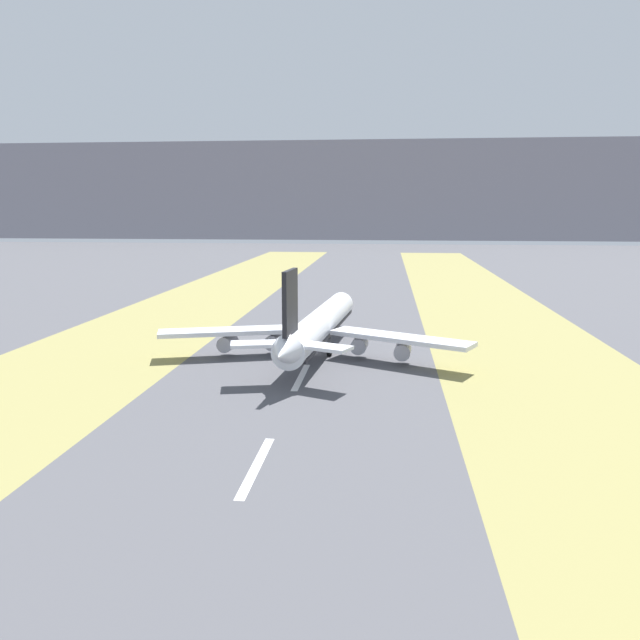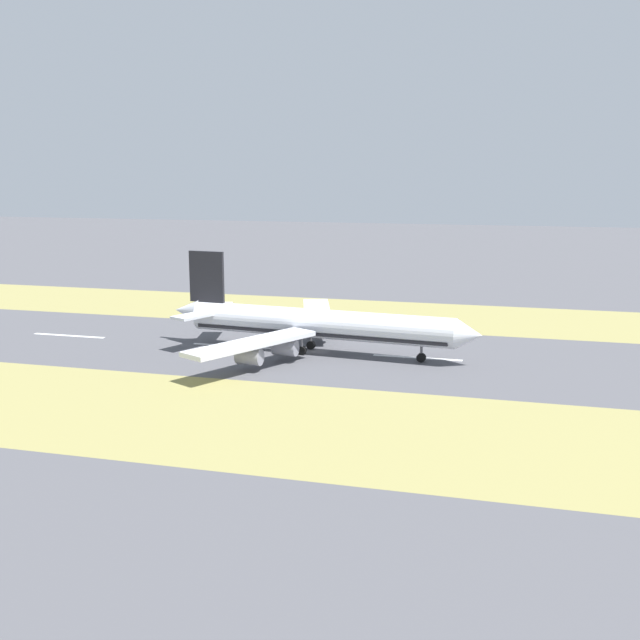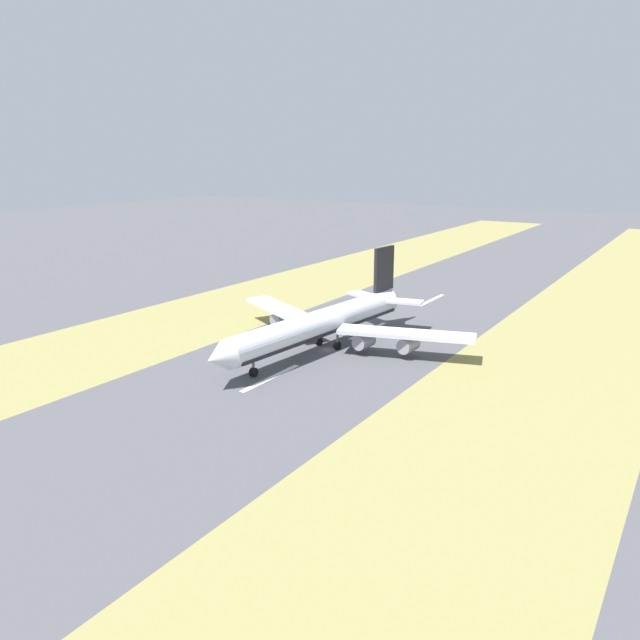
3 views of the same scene
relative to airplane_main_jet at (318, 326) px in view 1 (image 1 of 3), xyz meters
The scene contains 8 objects.
ground_plane 6.16m from the airplane_main_jet, 160.23° to the left, with size 800.00×800.00×0.00m, color #4C4C51.
grass_median_west 46.60m from the airplane_main_jet, behind, with size 40.00×600.00×0.01m, color olive.
grass_median_east 44.21m from the airplane_main_jet, ahead, with size 40.00×600.00×0.01m, color olive.
centreline_dash_near 58.43m from the airplane_main_jet, 91.19° to the right, with size 1.20×18.00×0.01m, color silver.
centreline_dash_mid 19.11m from the airplane_main_jet, 93.80° to the right, with size 1.20×18.00×0.01m, color silver.
centreline_dash_far 22.74m from the airplane_main_jet, 93.15° to the left, with size 1.20×18.00×0.01m, color silver.
airplane_main_jet is the anchor object (origin of this frame).
mountain_ridge 521.94m from the airplane_main_jet, 90.13° to the left, with size 800.00×120.00×91.26m, color gray.
Camera 1 is at (14.95, -127.59, 30.56)m, focal length 35.00 mm.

